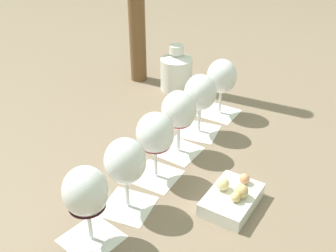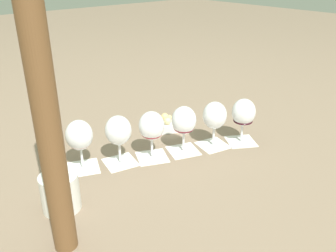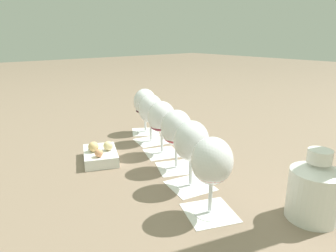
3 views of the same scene
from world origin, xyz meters
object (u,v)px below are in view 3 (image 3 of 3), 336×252
at_px(wine_glass_4, 151,111).
at_px(wine_glass_5, 145,104).
at_px(snack_dish, 100,154).
at_px(wine_glass_3, 162,119).
at_px(ceramic_vase, 315,189).
at_px(wine_glass_1, 191,144).
at_px(wine_glass_0, 212,165).
at_px(wine_glass_2, 176,130).

relative_size(wine_glass_4, wine_glass_5, 1.00).
height_order(wine_glass_4, snack_dish, wine_glass_4).
relative_size(wine_glass_3, ceramic_vase, 1.12).
bearing_deg(wine_glass_3, snack_dish, 68.10).
xyz_separation_m(wine_glass_1, wine_glass_4, (0.32, -0.12, 0.00)).
distance_m(wine_glass_0, ceramic_vase, 0.21).
bearing_deg(wine_glass_4, ceramic_vase, 177.93).
height_order(wine_glass_1, ceramic_vase, wine_glass_1).
xyz_separation_m(wine_glass_5, ceramic_vase, (-0.68, 0.07, -0.05)).
xyz_separation_m(wine_glass_0, snack_dish, (0.40, 0.05, -0.09)).
bearing_deg(wine_glass_0, wine_glass_4, -21.23).
bearing_deg(ceramic_vase, wine_glass_0, 46.15).
height_order(wine_glass_0, wine_glass_5, same).
xyz_separation_m(wine_glass_4, snack_dish, (-0.04, 0.22, -0.09)).
xyz_separation_m(wine_glass_0, wine_glass_3, (0.33, -0.13, 0.00)).
distance_m(wine_glass_1, wine_glass_3, 0.23).
relative_size(wine_glass_2, wine_glass_5, 1.00).
bearing_deg(wine_glass_2, wine_glass_3, -18.46).
height_order(wine_glass_0, wine_glass_1, same).
bearing_deg(wine_glass_0, wine_glass_3, -21.74).
bearing_deg(wine_glass_5, wine_glass_0, 157.95).
bearing_deg(wine_glass_2, snack_dish, 37.51).
height_order(wine_glass_0, wine_glass_2, same).
height_order(wine_glass_4, wine_glass_5, same).
bearing_deg(wine_glass_1, wine_glass_5, -21.46).
height_order(wine_glass_1, snack_dish, wine_glass_1).
height_order(wine_glass_0, wine_glass_3, same).
relative_size(wine_glass_2, snack_dish, 1.01).
bearing_deg(wine_glass_4, wine_glass_1, 159.84).
bearing_deg(ceramic_vase, wine_glass_4, -2.07).
xyz_separation_m(wine_glass_5, snack_dish, (-0.14, 0.27, -0.09)).
xyz_separation_m(wine_glass_1, snack_dish, (0.28, 0.10, -0.09)).
height_order(wine_glass_5, snack_dish, wine_glass_5).
height_order(wine_glass_0, snack_dish, wine_glass_0).
relative_size(wine_glass_1, wine_glass_4, 1.00).
bearing_deg(wine_glass_1, snack_dish, 18.96).
bearing_deg(wine_glass_3, wine_glass_4, -19.71).
xyz_separation_m(wine_glass_1, wine_glass_5, (0.43, -0.17, 0.00)).
relative_size(wine_glass_3, wine_glass_5, 1.00).
bearing_deg(wine_glass_1, wine_glass_2, -22.46).
relative_size(wine_glass_1, wine_glass_2, 1.00).
relative_size(wine_glass_5, ceramic_vase, 1.12).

